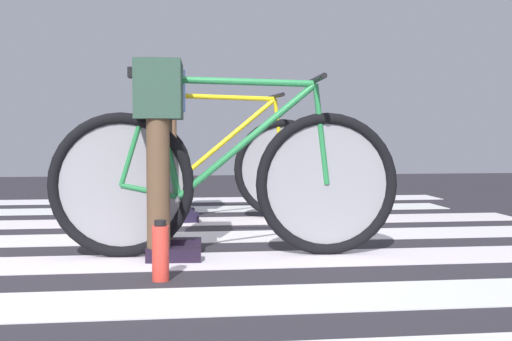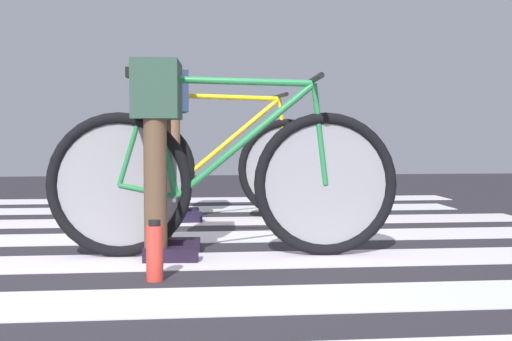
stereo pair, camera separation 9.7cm
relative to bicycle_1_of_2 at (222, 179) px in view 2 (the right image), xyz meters
name	(u,v)px [view 2 (the right image)]	position (x,y,z in m)	size (l,w,h in m)	color
ground	(121,275)	(-0.47, -0.35, -0.40)	(18.00, 14.00, 0.02)	#2A282F
crosswalk_markings	(125,263)	(-0.47, -0.14, -0.38)	(5.47, 6.54, 0.00)	silver
bicycle_1_of_2	(222,179)	(0.00, 0.00, 0.00)	(1.74, 0.52, 0.93)	black
cyclist_1_of_2	(159,131)	(-0.31, 0.02, 0.24)	(0.33, 0.42, 0.96)	brown
bicycle_2_of_2	(216,165)	(0.04, 1.48, 0.00)	(1.74, 0.52, 0.93)	black
cyclist_2_of_2	(172,125)	(-0.27, 1.46, 0.29)	(0.33, 0.42, 1.04)	brown
water_bottle	(155,252)	(-0.31, -0.54, -0.26)	(0.07, 0.07, 0.25)	red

